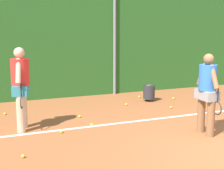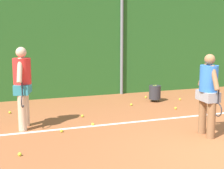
% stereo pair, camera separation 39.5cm
% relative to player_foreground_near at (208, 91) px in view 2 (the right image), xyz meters
% --- Properties ---
extents(ground_plane, '(26.66, 26.66, 0.00)m').
position_rel_player_foreground_near_xyz_m(ground_plane, '(-0.10, 0.75, -0.97)').
color(ground_plane, '#A85B33').
extents(hedge_fence_backdrop, '(17.33, 0.25, 3.44)m').
position_rel_player_foreground_near_xyz_m(hedge_fence_backdrop, '(-0.10, 4.96, 0.75)').
color(hedge_fence_backdrop, '#286023').
rests_on(hedge_fence_backdrop, ground_plane).
extents(fence_post_center, '(0.10, 0.10, 3.58)m').
position_rel_player_foreground_near_xyz_m(fence_post_center, '(-0.10, 4.78, 0.82)').
color(fence_post_center, gray).
rests_on(fence_post_center, ground_plane).
extents(court_baseline_paint, '(12.66, 0.10, 0.01)m').
position_rel_player_foreground_near_xyz_m(court_baseline_paint, '(-0.10, 1.45, -0.96)').
color(court_baseline_paint, white).
rests_on(court_baseline_paint, ground_plane).
extents(player_foreground_near, '(0.37, 0.80, 1.73)m').
position_rel_player_foreground_near_xyz_m(player_foreground_near, '(0.00, 0.00, 0.00)').
color(player_foreground_near, '#8C603D').
rests_on(player_foreground_near, ground_plane).
extents(player_midcourt, '(0.45, 0.83, 1.84)m').
position_rel_player_foreground_near_xyz_m(player_midcourt, '(-3.59, 1.81, 0.07)').
color(player_midcourt, beige).
rests_on(player_midcourt, ground_plane).
extents(ball_hopper, '(0.36, 0.36, 0.51)m').
position_rel_player_foreground_near_xyz_m(ball_hopper, '(0.44, 3.33, -0.67)').
color(ball_hopper, '#2D2D33').
rests_on(ball_hopper, ground_plane).
extents(tennis_ball_1, '(0.07, 0.07, 0.07)m').
position_rel_player_foreground_near_xyz_m(tennis_ball_1, '(-0.45, 3.06, -0.93)').
color(tennis_ball_1, '#CCDB33').
rests_on(tennis_ball_1, ground_plane).
extents(tennis_ball_2, '(0.07, 0.07, 0.07)m').
position_rel_player_foreground_near_xyz_m(tennis_ball_2, '(-2.85, 1.23, -0.93)').
color(tennis_ball_2, '#CCDB33').
rests_on(tennis_ball_2, ground_plane).
extents(tennis_ball_5, '(0.07, 0.07, 0.07)m').
position_rel_player_foreground_near_xyz_m(tennis_ball_5, '(-2.11, 2.30, -0.93)').
color(tennis_ball_5, '#CCDB33').
rests_on(tennis_ball_5, ground_plane).
extents(tennis_ball_6, '(0.07, 0.07, 0.07)m').
position_rel_player_foreground_near_xyz_m(tennis_ball_6, '(-3.85, 3.28, -0.93)').
color(tennis_ball_6, '#CCDB33').
rests_on(tennis_ball_6, ground_plane).
extents(tennis_ball_7, '(0.07, 0.07, 0.07)m').
position_rel_player_foreground_near_xyz_m(tennis_ball_7, '(1.28, 3.24, -0.93)').
color(tennis_ball_7, '#CCDB33').
rests_on(tennis_ball_7, ground_plane).
extents(tennis_ball_8, '(0.07, 0.07, 0.07)m').
position_rel_player_foreground_near_xyz_m(tennis_ball_8, '(0.40, 3.88, -0.93)').
color(tennis_ball_8, '#CCDB33').
rests_on(tennis_ball_8, ground_plane).
extents(tennis_ball_10, '(0.07, 0.07, 0.07)m').
position_rel_player_foreground_near_xyz_m(tennis_ball_10, '(-3.81, 0.13, -0.93)').
color(tennis_ball_10, '#CCDB33').
rests_on(tennis_ball_10, ground_plane).
extents(tennis_ball_11, '(0.07, 0.07, 0.07)m').
position_rel_player_foreground_near_xyz_m(tennis_ball_11, '(0.56, 2.24, -0.93)').
color(tennis_ball_11, '#CCDB33').
rests_on(tennis_ball_11, ground_plane).
extents(tennis_ball_13, '(0.07, 0.07, 0.07)m').
position_rel_player_foreground_near_xyz_m(tennis_ball_13, '(-2.07, 1.49, -0.93)').
color(tennis_ball_13, '#CCDB33').
rests_on(tennis_ball_13, ground_plane).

